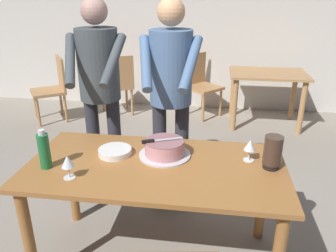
% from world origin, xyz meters
% --- Properties ---
extents(back_wall, '(10.00, 0.12, 2.70)m').
position_xyz_m(back_wall, '(0.00, 3.39, 1.35)').
color(back_wall, silver).
rests_on(back_wall, ground_plane).
extents(main_dining_table, '(1.62, 0.81, 0.75)m').
position_xyz_m(main_dining_table, '(0.00, 0.00, 0.64)').
color(main_dining_table, '#9E6633').
rests_on(main_dining_table, ground_plane).
extents(cake_on_platter, '(0.34, 0.34, 0.11)m').
position_xyz_m(cake_on_platter, '(0.04, 0.13, 0.80)').
color(cake_on_platter, silver).
rests_on(cake_on_platter, main_dining_table).
extents(cake_knife, '(0.26, 0.13, 0.02)m').
position_xyz_m(cake_knife, '(-0.03, 0.10, 0.87)').
color(cake_knife, silver).
rests_on(cake_knife, cake_on_platter).
extents(plate_stack, '(0.22, 0.22, 0.04)m').
position_xyz_m(plate_stack, '(-0.29, 0.10, 0.77)').
color(plate_stack, white).
rests_on(plate_stack, main_dining_table).
extents(wine_glass_near, '(0.08, 0.08, 0.14)m').
position_xyz_m(wine_glass_near, '(0.58, 0.14, 0.85)').
color(wine_glass_near, silver).
rests_on(wine_glass_near, main_dining_table).
extents(wine_glass_far, '(0.08, 0.08, 0.14)m').
position_xyz_m(wine_glass_far, '(-0.47, -0.23, 0.85)').
color(wine_glass_far, silver).
rests_on(wine_glass_far, main_dining_table).
extents(water_bottle, '(0.07, 0.07, 0.25)m').
position_xyz_m(water_bottle, '(-0.66, -0.13, 0.86)').
color(water_bottle, '#1E6B38').
rests_on(water_bottle, main_dining_table).
extents(hurricane_lamp, '(0.11, 0.11, 0.21)m').
position_xyz_m(hurricane_lamp, '(0.71, 0.06, 0.86)').
color(hurricane_lamp, black).
rests_on(hurricane_lamp, main_dining_table).
extents(person_cutting_cake, '(0.47, 0.56, 1.72)m').
position_xyz_m(person_cutting_cake, '(0.01, 0.62, 1.08)').
color(person_cutting_cake, '#2D2D38').
rests_on(person_cutting_cake, ground_plane).
extents(person_standing_beside, '(0.46, 0.57, 1.72)m').
position_xyz_m(person_standing_beside, '(-0.56, 0.65, 1.08)').
color(person_standing_beside, '#2D2D38').
rests_on(person_standing_beside, ground_plane).
extents(background_table, '(1.00, 0.70, 0.74)m').
position_xyz_m(background_table, '(1.04, 2.69, 0.58)').
color(background_table, tan).
rests_on(background_table, ground_plane).
extents(background_chair_0, '(0.61, 0.61, 0.90)m').
position_xyz_m(background_chair_0, '(-1.90, 2.46, 0.49)').
color(background_chair_0, tan).
rests_on(background_chair_0, ground_plane).
extents(background_chair_1, '(0.59, 0.59, 0.90)m').
position_xyz_m(background_chair_1, '(-1.07, 2.78, 0.49)').
color(background_chair_1, tan).
rests_on(background_chair_1, ground_plane).
extents(background_chair_2, '(0.62, 0.62, 0.90)m').
position_xyz_m(background_chair_2, '(0.13, 2.97, 0.49)').
color(background_chair_2, tan).
rests_on(background_chair_2, ground_plane).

